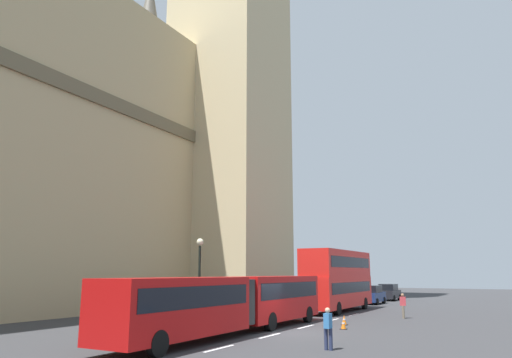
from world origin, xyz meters
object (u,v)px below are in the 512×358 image
Objects in this scene: articulated_bus at (233,299)px; double_decker_bus at (338,278)px; traffic_cone_middle at (344,320)px; pedestrian_by_kerb at (403,305)px; sedan_trailing at (389,292)px; street_lamp at (199,274)px; traffic_cone_west at (343,324)px; sedan_lead at (372,295)px; pedestrian_near_cones at (328,327)px.

double_decker_bus reaches higher than articulated_bus.
traffic_cone_middle is 0.34× the size of pedestrian_by_kerb.
articulated_bus reaches higher than sedan_trailing.
street_lamp is (-13.28, 4.50, 0.35)m from double_decker_bus.
traffic_cone_middle is at bearing 159.57° from pedestrian_by_kerb.
double_decker_bus is (16.50, 0.00, 0.96)m from articulated_bus.
traffic_cone_west is at bearing -171.37° from sedan_trailing.
pedestrian_by_kerb is (8.20, -1.58, 0.63)m from traffic_cone_west.
articulated_bus is at bearing -179.61° from sedan_lead.
sedan_lead is at bearing 0.39° from articulated_bus.
street_lamp is (-3.75, 8.15, 2.77)m from traffic_cone_middle.
sedan_trailing is at bearing 0.53° from double_decker_bus.
sedan_trailing is 0.83× the size of street_lamp.
pedestrian_by_kerb is (15.46, 0.23, 0.00)m from pedestrian_near_cones.
pedestrian_by_kerb is (-3.48, -5.90, -1.80)m from double_decker_bus.
articulated_bus is at bearing 152.38° from traffic_cone_middle.
pedestrian_near_cones is at bearing -165.98° from traffic_cone_west.
articulated_bus is at bearing 138.14° from traffic_cone_west.
street_lamp is (-31.18, 4.34, 2.14)m from sedan_trailing.
traffic_cone_middle is at bearing 17.41° from traffic_cone_west.
double_decker_bus reaches higher than sedan_lead.
pedestrian_near_cones is at bearing -179.13° from pedestrian_by_kerb.
articulated_bus is 1.61× the size of double_decker_bus.
articulated_bus is 30.43× the size of traffic_cone_middle.
traffic_cone_west is 9.39m from street_lamp.
pedestrian_near_cones is at bearing -165.20° from traffic_cone_middle.
pedestrian_by_kerb is at bearing -46.72° from street_lamp.
traffic_cone_west is 7.51m from pedestrian_near_cones.
articulated_bus reaches higher than sedan_lead.
pedestrian_by_kerb is at bearing 0.87° from pedestrian_near_cones.
street_lamp reaches higher than articulated_bus.
pedestrian_by_kerb is at bearing -10.91° from traffic_cone_west.
sedan_lead reaches higher than pedestrian_near_cones.
street_lamp is at bearing 100.27° from traffic_cone_west.
sedan_trailing is 29.92m from traffic_cone_west.
street_lamp reaches higher than sedan_lead.
traffic_cone_middle is at bearing -169.29° from sedan_lead.
sedan_lead is (10.75, 0.19, -1.80)m from double_decker_bus.
sedan_lead reaches higher than traffic_cone_west.
pedestrian_by_kerb is at bearing -164.15° from sedan_trailing.
pedestrian_by_kerb is at bearing -24.38° from articulated_bus.
traffic_cone_middle is (-20.27, -3.84, -0.63)m from sedan_lead.
sedan_trailing is at bearing 8.63° from traffic_cone_west.
pedestrian_near_cones is at bearing -162.05° from double_decker_bus.
sedan_trailing reaches higher than traffic_cone_west.
traffic_cone_middle is (6.97, -3.65, -1.46)m from articulated_bus.
sedan_lead is 7.59× the size of traffic_cone_west.
sedan_trailing is at bearing 7.92° from traffic_cone_middle.
sedan_lead is 24.50m from street_lamp.
pedestrian_near_cones is (-9.41, -2.49, 0.63)m from traffic_cone_middle.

